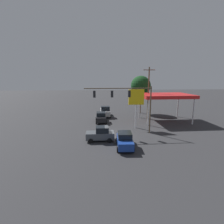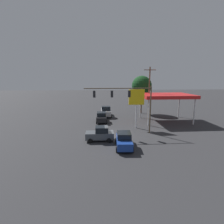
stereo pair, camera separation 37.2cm
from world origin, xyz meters
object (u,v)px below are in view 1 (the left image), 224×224
object	(u,v)px
sedan_far	(125,140)
hatchback_crossing	(101,134)
pickup_parked	(105,112)
street_tree	(141,86)
traffic_signal_assembly	(126,98)
price_sign	(136,99)
sedan_waiting	(101,117)
utility_pole	(148,92)

from	to	relation	value
sedan_far	hatchback_crossing	distance (m)	3.89
hatchback_crossing	pickup_parked	bearing A→B (deg)	-94.68
pickup_parked	street_tree	distance (m)	10.77
hatchback_crossing	sedan_far	bearing A→B (deg)	138.57
pickup_parked	traffic_signal_assembly	bearing A→B (deg)	11.64
price_sign	sedan_waiting	world-z (taller)	price_sign
traffic_signal_assembly	street_tree	world-z (taller)	street_tree
sedan_far	pickup_parked	distance (m)	17.94
price_sign	sedan_waiting	size ratio (longest dim) A/B	1.50
traffic_signal_assembly	street_tree	bearing A→B (deg)	-111.41
utility_pole	sedan_far	bearing A→B (deg)	64.14
price_sign	sedan_waiting	bearing A→B (deg)	-37.74
sedan_waiting	pickup_parked	world-z (taller)	pickup_parked
utility_pole	price_sign	size ratio (longest dim) A/B	1.61
hatchback_crossing	traffic_signal_assembly	bearing A→B (deg)	-144.06
traffic_signal_assembly	pickup_parked	distance (m)	13.47
sedan_far	street_tree	distance (m)	22.95
utility_pole	street_tree	world-z (taller)	utility_pole
sedan_far	street_tree	xyz separation A→B (m)	(-7.17, -21.06, 5.66)
price_sign	sedan_waiting	xyz separation A→B (m)	(5.86, -4.54, -4.00)
traffic_signal_assembly	utility_pole	xyz separation A→B (m)	(-6.25, -9.63, 0.11)
utility_pole	hatchback_crossing	world-z (taller)	utility_pole
utility_pole	traffic_signal_assembly	bearing A→B (deg)	57.01
utility_pole	hatchback_crossing	size ratio (longest dim) A/B	2.79
sedan_waiting	street_tree	world-z (taller)	street_tree
sedan_far	street_tree	bearing A→B (deg)	164.93
sedan_far	street_tree	world-z (taller)	street_tree
price_sign	hatchback_crossing	size ratio (longest dim) A/B	1.73
price_sign	hatchback_crossing	distance (m)	9.37
sedan_waiting	street_tree	bearing A→B (deg)	129.45
price_sign	street_tree	xyz separation A→B (m)	(-3.91, -12.65, 1.66)
hatchback_crossing	street_tree	size ratio (longest dim) A/B	0.42
utility_pole	price_sign	world-z (taller)	utility_pole
sedan_far	sedan_waiting	bearing A→B (deg)	-164.91
traffic_signal_assembly	price_sign	size ratio (longest dim) A/B	1.52
utility_pole	hatchback_crossing	xyz separation A→B (m)	(10.18, 12.43, -4.66)
street_tree	traffic_signal_assembly	bearing A→B (deg)	68.59
hatchback_crossing	street_tree	bearing A→B (deg)	-118.16
sedan_waiting	sedan_far	bearing A→B (deg)	11.09
hatchback_crossing	street_tree	world-z (taller)	street_tree
traffic_signal_assembly	sedan_far	size ratio (longest dim) A/B	2.23
utility_pole	price_sign	distance (m)	7.77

